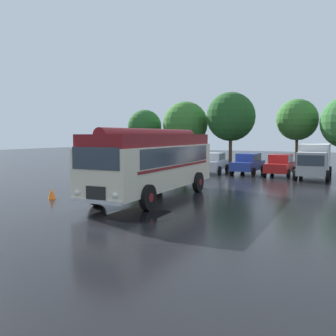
{
  "coord_description": "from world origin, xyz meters",
  "views": [
    {
      "loc": [
        10.96,
        -16.3,
        3.19
      ],
      "look_at": [
        0.91,
        2.25,
        1.4
      ],
      "focal_mm": 42.0,
      "sensor_mm": 36.0,
      "label": 1
    }
  ],
  "objects": [
    {
      "name": "car_mid_right",
      "position": [
        4.11,
        14.81,
        0.85
      ],
      "size": [
        2.04,
        4.24,
        1.66
      ],
      "color": "maroon",
      "rests_on": "ground"
    },
    {
      "name": "ground_plane",
      "position": [
        0.0,
        0.0,
        0.0
      ],
      "size": [
        120.0,
        120.0,
        0.0
      ],
      "primitive_type": "plane",
      "color": "black"
    },
    {
      "name": "tree_centre",
      "position": [
        -1.67,
        19.4,
        4.89
      ],
      "size": [
        4.62,
        4.62,
        7.21
      ],
      "color": "#4C3823",
      "rests_on": "ground"
    },
    {
      "name": "tree_far_left",
      "position": [
        -11.15,
        19.46,
        4.1
      ],
      "size": [
        3.6,
        3.6,
        5.85
      ],
      "color": "#4C3823",
      "rests_on": "ground"
    },
    {
      "name": "tree_right_of_centre",
      "position": [
        4.31,
        20.93,
        4.58
      ],
      "size": [
        3.76,
        3.76,
        6.44
      ],
      "color": "#4C3823",
      "rests_on": "ground"
    },
    {
      "name": "car_mid_left",
      "position": [
        1.44,
        15.11,
        0.85
      ],
      "size": [
        2.01,
        4.23,
        1.66
      ],
      "color": "navy",
      "rests_on": "ground"
    },
    {
      "name": "tree_left_of_centre",
      "position": [
        -6.47,
        19.61,
        4.32
      ],
      "size": [
        4.55,
        4.55,
        6.55
      ],
      "color": "#4C3823",
      "rests_on": "ground"
    },
    {
      "name": "box_van",
      "position": [
        6.71,
        14.13,
        1.36
      ],
      "size": [
        2.61,
        5.88,
        2.5
      ],
      "color": "silver",
      "rests_on": "ground"
    },
    {
      "name": "car_near_left",
      "position": [
        -1.5,
        14.82,
        0.85
      ],
      "size": [
        2.33,
        4.37,
        1.66
      ],
      "color": "#B7BABF",
      "rests_on": "ground"
    },
    {
      "name": "traffic_cone",
      "position": [
        -3.34,
        -2.05,
        0.28
      ],
      "size": [
        0.36,
        0.36,
        0.55
      ],
      "primitive_type": "cone",
      "color": "orange",
      "rests_on": "ground"
    },
    {
      "name": "puddle_patch",
      "position": [
        2.63,
        -3.25,
        0.0
      ],
      "size": [
        2.86,
        2.86,
        0.01
      ],
      "primitive_type": "cylinder",
      "color": "black",
      "rests_on": "ground"
    },
    {
      "name": "vintage_bus",
      "position": [
        0.91,
        0.74,
        1.89
      ],
      "size": [
        3.3,
        10.25,
        3.49
      ],
      "color": "beige",
      "rests_on": "ground"
    }
  ]
}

